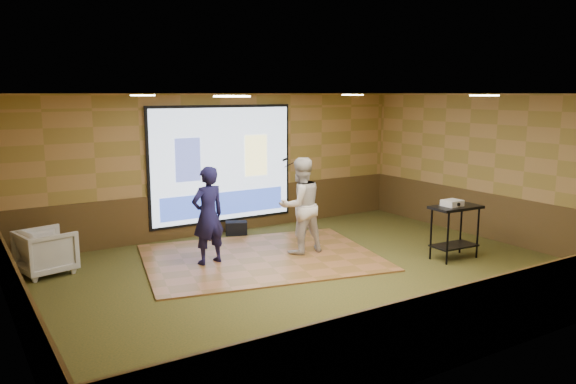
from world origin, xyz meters
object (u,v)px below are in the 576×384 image
dance_floor (261,257)px  player_right (300,205)px  projector_screen (223,166)px  player_left (208,215)px  banquet_chair (46,252)px  projector (452,203)px  av_table (455,222)px  mic_stand (300,207)px  duffel_bag (236,228)px

dance_floor → player_right: (0.77, -0.14, 0.92)m
projector_screen → player_left: projector_screen is taller
dance_floor → banquet_chair: 3.70m
player_right → projector: 2.76m
player_right → av_table: 2.84m
av_table → mic_stand: 3.64m
player_left → projector: (3.90, -2.01, 0.15)m
projector → mic_stand: (-1.05, 3.43, -0.55)m
mic_stand → banquet_chair: 5.40m
projector → duffel_bag: bearing=122.7°
player_left → player_right: player_right is taller
dance_floor → mic_stand: size_ratio=2.57×
dance_floor → player_left: size_ratio=2.41×
mic_stand → duffel_bag: mic_stand is taller
projector_screen → av_table: projector_screen is taller
player_right → mic_stand: bearing=-121.6°
projector_screen → banquet_chair: 4.04m
projector_screen → player_right: size_ratio=1.84×
projector_screen → av_table: 4.93m
projector_screen → player_left: bearing=-122.0°
player_left → projector: player_left is taller
duffel_bag → player_left: bearing=-129.6°
projector_screen → player_left: (-1.24, -1.98, -0.58)m
projector → projector_screen: bearing=122.1°
projector_screen → duffel_bag: size_ratio=7.31×
player_right → av_table: size_ratio=1.83×
player_left → projector: bearing=143.8°
av_table → projector: size_ratio=2.95×
projector_screen → projector: projector_screen is taller
banquet_chair → duffel_bag: size_ratio=1.84×
av_table → duffel_bag: 4.56m
av_table → mic_stand: (-1.12, 3.46, -0.20)m
projector_screen → player_left: 2.40m
av_table → projector_screen: bearing=124.3°
mic_stand → banquet_chair: mic_stand is taller
projector_screen → dance_floor: size_ratio=0.80×
player_right → player_left: bearing=-8.1°
player_left → duffel_bag: (1.38, 1.67, -0.75)m
projector → av_table: bearing=-24.3°
dance_floor → duffel_bag: 1.87m
dance_floor → av_table: av_table is taller
projector → mic_stand: 3.63m
projector → duffel_bag: projector is taller
projector_screen → dance_floor: projector_screen is taller
dance_floor → banquet_chair: (-3.50, 1.14, 0.37)m
banquet_chair → mic_stand: bearing=-98.2°
dance_floor → duffel_bag: bearing=77.2°
banquet_chair → projector: bearing=-127.8°
av_table → duffel_bag: size_ratio=2.18×
dance_floor → player_right: size_ratio=2.31×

